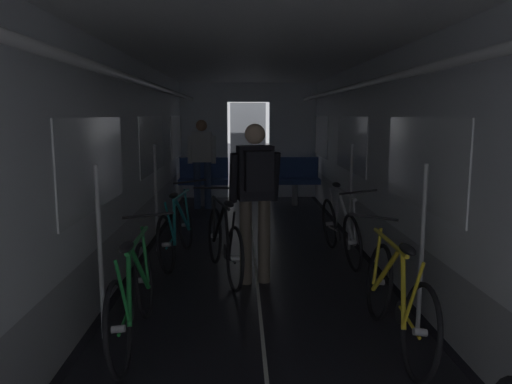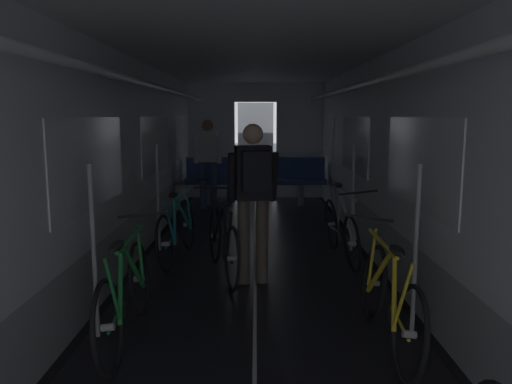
{
  "view_description": "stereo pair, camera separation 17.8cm",
  "coord_description": "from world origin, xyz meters",
  "px_view_note": "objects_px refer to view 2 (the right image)",
  "views": [
    {
      "loc": [
        -0.17,
        -1.7,
        1.77
      ],
      "look_at": [
        0.0,
        3.78,
        0.92
      ],
      "focal_mm": 34.94,
      "sensor_mm": 36.0,
      "label": 1
    },
    {
      "loc": [
        0.01,
        -1.7,
        1.77
      ],
      "look_at": [
        0.0,
        3.78,
        0.92
      ],
      "focal_mm": 34.94,
      "sensor_mm": 36.0,
      "label": 2
    }
  ],
  "objects_px": {
    "bicycle_silver": "(342,229)",
    "bicycle_black_in_aisle": "(224,242)",
    "bicycle_green": "(127,294)",
    "person_standing_near_bench": "(209,158)",
    "bicycle_yellow": "(390,300)",
    "bench_seat_far_right": "(302,177)",
    "person_cyclist_aisle": "(254,189)",
    "bench_seat_far_left": "(211,177)",
    "bicycle_teal": "(178,230)"
  },
  "relations": [
    {
      "from": "bicycle_silver",
      "to": "bicycle_black_in_aisle",
      "type": "height_order",
      "value": "bicycle_silver"
    },
    {
      "from": "bicycle_green",
      "to": "person_standing_near_bench",
      "type": "bearing_deg",
      "value": 88.88
    },
    {
      "from": "bicycle_yellow",
      "to": "person_standing_near_bench",
      "type": "xyz_separation_m",
      "value": [
        -1.92,
        5.78,
        0.59
      ]
    },
    {
      "from": "bicycle_black_in_aisle",
      "to": "person_standing_near_bench",
      "type": "relative_size",
      "value": 0.98
    },
    {
      "from": "bench_seat_far_right",
      "to": "bicycle_black_in_aisle",
      "type": "relative_size",
      "value": 0.59
    },
    {
      "from": "bicycle_green",
      "to": "person_standing_near_bench",
      "type": "distance_m",
      "value": 5.71
    },
    {
      "from": "person_cyclist_aisle",
      "to": "bench_seat_far_right",
      "type": "bearing_deg",
      "value": 78.96
    },
    {
      "from": "bench_seat_far_right",
      "to": "person_standing_near_bench",
      "type": "bearing_deg",
      "value": -168.17
    },
    {
      "from": "person_cyclist_aisle",
      "to": "bicycle_green",
      "type": "bearing_deg",
      "value": -126.06
    },
    {
      "from": "bench_seat_far_left",
      "to": "person_standing_near_bench",
      "type": "xyz_separation_m",
      "value": [
        0.0,
        -0.38,
        0.41
      ]
    },
    {
      "from": "bench_seat_far_right",
      "to": "person_cyclist_aisle",
      "type": "bearing_deg",
      "value": -101.04
    },
    {
      "from": "bench_seat_far_left",
      "to": "bicycle_yellow",
      "type": "distance_m",
      "value": 6.46
    },
    {
      "from": "bench_seat_far_right",
      "to": "bicycle_black_in_aisle",
      "type": "xyz_separation_m",
      "value": [
        -1.26,
        -4.42,
        -0.18
      ]
    },
    {
      "from": "bicycle_teal",
      "to": "person_standing_near_bench",
      "type": "bearing_deg",
      "value": 89.09
    },
    {
      "from": "bench_seat_far_left",
      "to": "person_standing_near_bench",
      "type": "distance_m",
      "value": 0.55
    },
    {
      "from": "bench_seat_far_left",
      "to": "bicycle_silver",
      "type": "relative_size",
      "value": 0.58
    },
    {
      "from": "bicycle_yellow",
      "to": "bicycle_teal",
      "type": "relative_size",
      "value": 1.0
    },
    {
      "from": "bicycle_yellow",
      "to": "bicycle_black_in_aisle",
      "type": "xyz_separation_m",
      "value": [
        -1.38,
        1.73,
        0.0
      ]
    },
    {
      "from": "bicycle_green",
      "to": "bicycle_black_in_aisle",
      "type": "distance_m",
      "value": 1.75
    },
    {
      "from": "bench_seat_far_right",
      "to": "bicycle_silver",
      "type": "relative_size",
      "value": 0.58
    },
    {
      "from": "bicycle_green",
      "to": "person_cyclist_aisle",
      "type": "distance_m",
      "value": 1.8
    },
    {
      "from": "person_cyclist_aisle",
      "to": "bicycle_black_in_aisle",
      "type": "height_order",
      "value": "person_cyclist_aisle"
    },
    {
      "from": "bicycle_green",
      "to": "person_cyclist_aisle",
      "type": "bearing_deg",
      "value": 53.94
    },
    {
      "from": "bicycle_teal",
      "to": "person_standing_near_bench",
      "type": "xyz_separation_m",
      "value": [
        0.05,
        3.44,
        0.59
      ]
    },
    {
      "from": "bicycle_yellow",
      "to": "person_cyclist_aisle",
      "type": "height_order",
      "value": "person_cyclist_aisle"
    },
    {
      "from": "bench_seat_far_left",
      "to": "bench_seat_far_right",
      "type": "height_order",
      "value": "same"
    },
    {
      "from": "bench_seat_far_left",
      "to": "person_cyclist_aisle",
      "type": "height_order",
      "value": "person_cyclist_aisle"
    },
    {
      "from": "bench_seat_far_right",
      "to": "bicycle_black_in_aisle",
      "type": "distance_m",
      "value": 4.6
    },
    {
      "from": "person_standing_near_bench",
      "to": "bicycle_silver",
      "type": "bearing_deg",
      "value": -60.14
    },
    {
      "from": "bench_seat_far_left",
      "to": "bicycle_green",
      "type": "relative_size",
      "value": 0.58
    },
    {
      "from": "bench_seat_far_left",
      "to": "person_standing_near_bench",
      "type": "relative_size",
      "value": 0.58
    },
    {
      "from": "person_cyclist_aisle",
      "to": "person_standing_near_bench",
      "type": "bearing_deg",
      "value": 101.57
    },
    {
      "from": "bicycle_teal",
      "to": "bench_seat_far_right",
      "type": "bearing_deg",
      "value": 64.13
    },
    {
      "from": "person_standing_near_bench",
      "to": "bicycle_green",
      "type": "bearing_deg",
      "value": -91.12
    },
    {
      "from": "person_standing_near_bench",
      "to": "person_cyclist_aisle",
      "type": "bearing_deg",
      "value": -78.43
    },
    {
      "from": "bench_seat_far_left",
      "to": "bicycle_yellow",
      "type": "xyz_separation_m",
      "value": [
        1.93,
        -6.16,
        -0.19
      ]
    },
    {
      "from": "bench_seat_far_right",
      "to": "bicycle_teal",
      "type": "relative_size",
      "value": 0.58
    },
    {
      "from": "bicycle_teal",
      "to": "person_cyclist_aisle",
      "type": "height_order",
      "value": "person_cyclist_aisle"
    },
    {
      "from": "bicycle_yellow",
      "to": "bench_seat_far_left",
      "type": "bearing_deg",
      "value": 107.37
    },
    {
      "from": "bench_seat_far_left",
      "to": "bicycle_black_in_aisle",
      "type": "bearing_deg",
      "value": -83.0
    },
    {
      "from": "bench_seat_far_right",
      "to": "person_standing_near_bench",
      "type": "distance_m",
      "value": 1.88
    },
    {
      "from": "bicycle_black_in_aisle",
      "to": "person_standing_near_bench",
      "type": "bearing_deg",
      "value": 97.61
    },
    {
      "from": "bench_seat_far_left",
      "to": "bicycle_yellow",
      "type": "relative_size",
      "value": 0.58
    },
    {
      "from": "bench_seat_far_left",
      "to": "bicycle_teal",
      "type": "height_order",
      "value": "same"
    },
    {
      "from": "bicycle_green",
      "to": "bicycle_teal",
      "type": "height_order",
      "value": "bicycle_teal"
    },
    {
      "from": "bench_seat_far_right",
      "to": "bicycle_green",
      "type": "height_order",
      "value": "bench_seat_far_right"
    },
    {
      "from": "bicycle_black_in_aisle",
      "to": "person_standing_near_bench",
      "type": "xyz_separation_m",
      "value": [
        -0.54,
        4.05,
        0.59
      ]
    },
    {
      "from": "bench_seat_far_right",
      "to": "bicycle_teal",
      "type": "bearing_deg",
      "value": -115.87
    },
    {
      "from": "bench_seat_far_right",
      "to": "person_cyclist_aisle",
      "type": "height_order",
      "value": "person_cyclist_aisle"
    },
    {
      "from": "bicycle_green",
      "to": "bicycle_yellow",
      "type": "relative_size",
      "value": 1.0
    }
  ]
}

